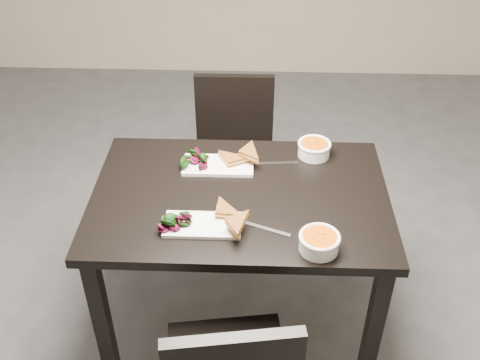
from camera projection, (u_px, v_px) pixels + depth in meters
The scene contains 13 objects.
ground at pixel (182, 287), 2.87m from camera, with size 5.00×5.00×0.00m, color #47474C.
table at pixel (240, 213), 2.33m from camera, with size 1.20×0.80×0.75m.
chair_far at pixel (234, 147), 3.03m from camera, with size 0.42×0.42×0.85m.
plate_near at pixel (203, 225), 2.10m from camera, with size 0.29×0.14×0.01m, color white.
sandwich_near at pixel (220, 217), 2.10m from camera, with size 0.14×0.11×0.05m, color #A65922, non-canonical shape.
salad_near at pixel (176, 219), 2.09m from camera, with size 0.09×0.08×0.04m, color black, non-canonical shape.
soup_bowl_near at pixel (319, 241), 1.99m from camera, with size 0.15×0.15×0.07m.
cutlery_near at pixel (268, 229), 2.09m from camera, with size 0.18×0.02×0.00m, color silver.
plate_far at pixel (218, 165), 2.41m from camera, with size 0.30×0.15×0.02m, color white.
sandwich_far at pixel (233, 162), 2.38m from camera, with size 0.15×0.11×0.05m, color #A65922, non-canonical shape.
salad_far at pixel (195, 159), 2.40m from camera, with size 0.09×0.08×0.04m, color black, non-canonical shape.
soup_bowl_far at pixel (314, 148), 2.47m from camera, with size 0.15×0.15×0.07m.
cutlery_far at pixel (277, 163), 2.44m from camera, with size 0.18×0.02×0.00m, color silver.
Camera 1 is at (0.37, -1.96, 2.15)m, focal length 42.08 mm.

